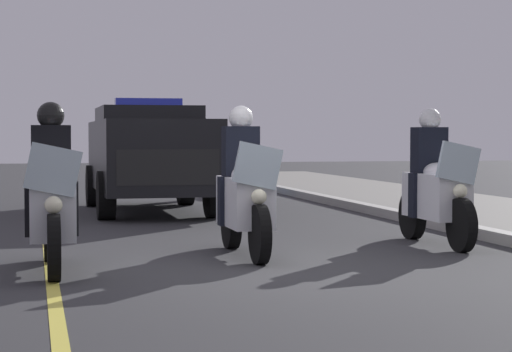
{
  "coord_description": "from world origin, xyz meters",
  "views": [
    {
      "loc": [
        9.34,
        -2.54,
        1.37
      ],
      "look_at": [
        -1.64,
        0.0,
        0.9
      ],
      "focal_mm": 67.63,
      "sensor_mm": 36.0,
      "label": 1
    }
  ],
  "objects_px": {
    "police_motorcycle_lead_left": "(52,202)",
    "police_motorcycle_lead_right": "(244,195)",
    "cyclist_background": "(243,159)",
    "police_suv": "(149,153)",
    "police_motorcycle_trailing": "(435,189)"
  },
  "relations": [
    {
      "from": "police_suv",
      "to": "police_motorcycle_trailing",
      "type": "bearing_deg",
      "value": 24.83
    },
    {
      "from": "police_motorcycle_lead_left",
      "to": "cyclist_background",
      "type": "height_order",
      "value": "police_motorcycle_lead_left"
    },
    {
      "from": "police_motorcycle_trailing",
      "to": "police_suv",
      "type": "bearing_deg",
      "value": -155.17
    },
    {
      "from": "police_motorcycle_lead_right",
      "to": "police_motorcycle_trailing",
      "type": "relative_size",
      "value": 1.0
    },
    {
      "from": "police_motorcycle_lead_right",
      "to": "police_suv",
      "type": "xyz_separation_m",
      "value": [
        -6.67,
        -0.3,
        0.37
      ]
    },
    {
      "from": "police_motorcycle_lead_left",
      "to": "cyclist_background",
      "type": "relative_size",
      "value": 1.22
    },
    {
      "from": "police_motorcycle_lead_left",
      "to": "police_suv",
      "type": "bearing_deg",
      "value": 165.9
    },
    {
      "from": "police_motorcycle_lead_left",
      "to": "police_motorcycle_lead_right",
      "type": "bearing_deg",
      "value": 109.11
    },
    {
      "from": "police_motorcycle_lead_right",
      "to": "cyclist_background",
      "type": "xyz_separation_m",
      "value": [
        -11.01,
        2.37,
        0.14
      ]
    },
    {
      "from": "police_motorcycle_lead_right",
      "to": "police_suv",
      "type": "bearing_deg",
      "value": -177.44
    },
    {
      "from": "police_motorcycle_lead_right",
      "to": "cyclist_background",
      "type": "relative_size",
      "value": 1.22
    },
    {
      "from": "police_motorcycle_lead_left",
      "to": "police_motorcycle_trailing",
      "type": "distance_m",
      "value": 4.88
    },
    {
      "from": "police_motorcycle_lead_left",
      "to": "police_motorcycle_lead_right",
      "type": "height_order",
      "value": "same"
    },
    {
      "from": "police_motorcycle_lead_left",
      "to": "cyclist_background",
      "type": "bearing_deg",
      "value": 158.92
    },
    {
      "from": "police_motorcycle_lead_right",
      "to": "police_motorcycle_trailing",
      "type": "distance_m",
      "value": 2.61
    }
  ]
}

